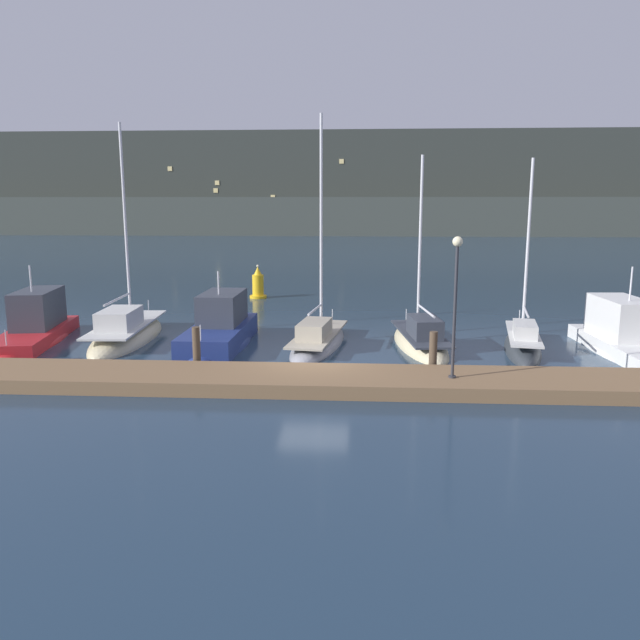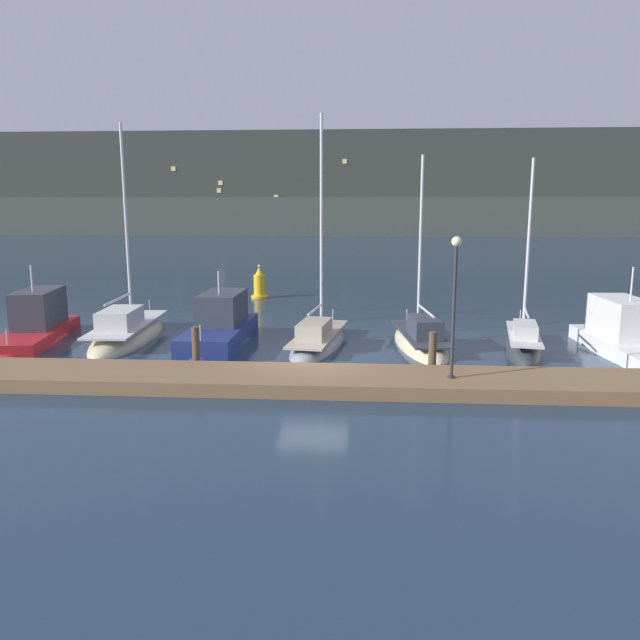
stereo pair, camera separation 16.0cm
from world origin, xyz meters
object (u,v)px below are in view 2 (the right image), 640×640
at_px(sailboat_berth_5, 420,343).
at_px(channel_buoy, 259,285).
at_px(sailboat_berth_6, 523,347).
at_px(sailboat_berth_2, 128,336).
at_px(motorboat_berth_3, 220,336).
at_px(motorboat_berth_1, 37,331).
at_px(motorboat_berth_7, 626,344).
at_px(dock_lamppost, 455,286).
at_px(sailboat_berth_4, 318,342).

height_order(sailboat_berth_5, channel_buoy, sailboat_berth_5).
relative_size(sailboat_berth_6, channel_buoy, 3.96).
bearing_deg(sailboat_berth_2, motorboat_berth_3, -9.51).
bearing_deg(motorboat_berth_1, motorboat_berth_3, -1.88).
bearing_deg(sailboat_berth_2, motorboat_berth_7, -3.10).
relative_size(motorboat_berth_1, motorboat_berth_3, 1.09).
distance_m(sailboat_berth_6, motorboat_berth_7, 3.97).
bearing_deg(sailboat_berth_6, sailboat_berth_5, 174.59).
xyz_separation_m(channel_buoy, dock_lamppost, (9.30, -19.03, 2.61)).
bearing_deg(channel_buoy, motorboat_berth_3, -87.97).
distance_m(sailboat_berth_5, dock_lamppost, 7.04).
bearing_deg(motorboat_berth_3, sailboat_berth_2, 170.49).
xyz_separation_m(sailboat_berth_5, dock_lamppost, (0.41, -6.22, 3.27)).
height_order(motorboat_berth_3, motorboat_berth_7, motorboat_berth_7).
bearing_deg(sailboat_berth_5, channel_buoy, 124.75).
relative_size(motorboat_berth_1, channel_buoy, 3.59).
xyz_separation_m(motorboat_berth_3, channel_buoy, (-0.46, 13.02, 0.42)).
bearing_deg(dock_lamppost, motorboat_berth_3, 145.77).
height_order(sailboat_berth_2, motorboat_berth_7, sailboat_berth_2).
relative_size(motorboat_berth_3, motorboat_berth_7, 0.93).
relative_size(channel_buoy, dock_lamppost, 0.47).
bearing_deg(motorboat_berth_7, sailboat_berth_5, 175.64).
xyz_separation_m(sailboat_berth_5, motorboat_berth_7, (8.07, -0.61, 0.26)).
bearing_deg(sailboat_berth_2, sailboat_berth_4, -4.22).
bearing_deg(sailboat_berth_6, sailboat_berth_2, 176.93).
xyz_separation_m(motorboat_berth_1, motorboat_berth_7, (24.67, -0.68, -0.01)).
xyz_separation_m(motorboat_berth_1, channel_buoy, (7.71, 12.75, 0.39)).
xyz_separation_m(motorboat_berth_7, dock_lamppost, (-7.66, -5.60, 3.01)).
distance_m(sailboat_berth_2, motorboat_berth_7, 20.83).
bearing_deg(motorboat_berth_1, motorboat_berth_7, -1.57).
xyz_separation_m(sailboat_berth_4, sailboat_berth_6, (8.39, -0.28, -0.01)).
relative_size(sailboat_berth_2, dock_lamppost, 2.23).
bearing_deg(channel_buoy, sailboat_berth_2, -107.34).
height_order(channel_buoy, dock_lamppost, dock_lamppost).
xyz_separation_m(motorboat_berth_1, sailboat_berth_6, (20.71, -0.45, -0.27)).
xyz_separation_m(motorboat_berth_1, sailboat_berth_4, (12.33, -0.17, -0.26)).
xyz_separation_m(sailboat_berth_4, dock_lamppost, (4.68, -6.11, 3.26)).
xyz_separation_m(sailboat_berth_6, motorboat_berth_7, (3.96, -0.23, 0.26)).
relative_size(sailboat_berth_2, motorboat_berth_7, 1.34).
bearing_deg(sailboat_berth_6, sailboat_berth_4, 178.10).
distance_m(motorboat_berth_3, dock_lamppost, 11.11).
relative_size(sailboat_berth_6, dock_lamppost, 1.85).
bearing_deg(sailboat_berth_6, channel_buoy, 134.55).
xyz_separation_m(motorboat_berth_3, sailboat_berth_5, (8.43, 0.21, -0.24)).
relative_size(motorboat_berth_3, sailboat_berth_6, 0.83).
xyz_separation_m(motorboat_berth_1, sailboat_berth_5, (16.61, -0.06, -0.27)).
bearing_deg(motorboat_berth_1, sailboat_berth_4, -0.80).
bearing_deg(motorboat_berth_3, sailboat_berth_6, -0.83).
bearing_deg(motorboat_berth_7, channel_buoy, 141.63).
bearing_deg(sailboat_berth_5, sailboat_berth_4, -178.51).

